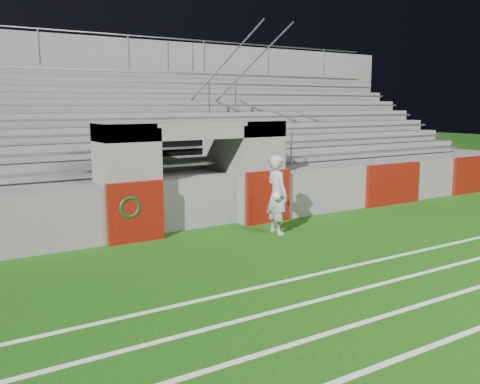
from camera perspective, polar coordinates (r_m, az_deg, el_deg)
ground at (r=10.52m, az=4.48°, el=-7.35°), size 90.00×90.00×0.00m
stadium_structure at (r=17.16m, az=-11.91°, el=4.02°), size 26.00×8.48×5.42m
goalkeeper_with_ball at (r=12.52m, az=3.98°, el=-0.28°), size 0.55×0.72×1.86m
hose_coil at (r=11.90m, az=-11.73°, el=-1.74°), size 0.52×0.15×0.58m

